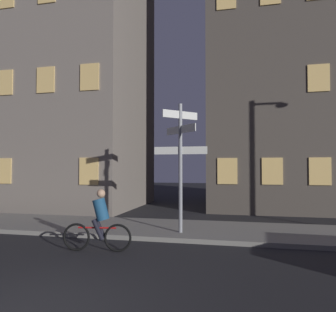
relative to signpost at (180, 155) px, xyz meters
The scene contains 5 objects.
sidewalk_kerb 2.94m from the signpost, 149.17° to the left, with size 40.00×3.29×0.14m, color gray.
signpost is the anchor object (origin of this frame).
cyclist 3.34m from the signpost, 128.20° to the right, with size 1.81×0.38×1.61m.
building_left_block 12.45m from the signpost, 144.02° to the left, with size 11.03×6.92×15.62m.
building_right_block 12.64m from the signpost, 60.41° to the left, with size 9.86×8.04×19.28m.
Camera 1 is at (3.25, -4.09, 2.19)m, focal length 34.90 mm.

